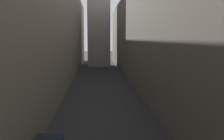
% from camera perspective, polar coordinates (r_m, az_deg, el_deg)
% --- Properties ---
extents(ground_plane, '(264.00, 264.00, 0.00)m').
position_cam_1_polar(ground_plane, '(42.34, -2.42, -4.33)').
color(ground_plane, '#232326').
extents(building_block_left, '(14.36, 108.00, 20.23)m').
position_cam_1_polar(building_block_left, '(45.10, -19.08, 8.92)').
color(building_block_left, '#756B5B').
rests_on(building_block_left, ground).
extents(building_block_right, '(12.08, 108.00, 18.34)m').
position_cam_1_polar(building_block_right, '(45.22, 12.39, 7.94)').
color(building_block_right, '#60594F').
rests_on(building_block_right, ground).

